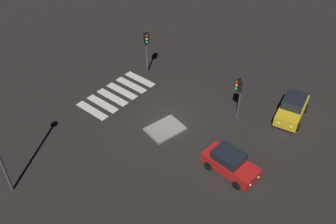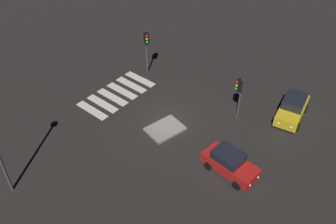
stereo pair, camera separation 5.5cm
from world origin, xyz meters
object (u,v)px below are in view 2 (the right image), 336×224
Objects in this scene: car_red at (230,163)px; traffic_island at (165,129)px; traffic_light_south at (147,43)px; traffic_light_west at (239,90)px; car_yellow at (292,108)px.

traffic_island is at bearing -178.98° from car_red.
traffic_island is 0.75× the size of traffic_light_south.
traffic_light_west is at bearing 33.26° from traffic_light_south.
traffic_light_west is (-4.65, 3.37, 2.69)m from traffic_island.
traffic_island is at bearing -3.34° from traffic_light_south.
traffic_light_west is 0.89× the size of traffic_light_south.
car_red is at bearing 11.33° from traffic_light_south.
traffic_island is 0.72× the size of car_yellow.
traffic_light_west is at bearing -59.08° from car_yellow.
traffic_light_south reaches higher than car_red.
car_red is 6.07m from traffic_light_west.
traffic_light_west reaches higher than car_yellow.
car_red reaches higher than traffic_island.
traffic_island is 0.85× the size of traffic_light_west.
traffic_island is 6.08m from car_red.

